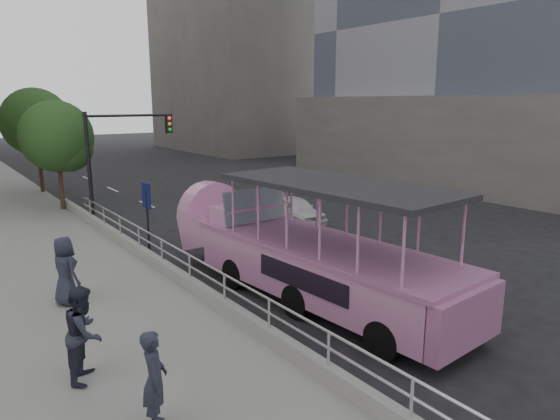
# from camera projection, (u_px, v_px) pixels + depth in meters

# --- Properties ---
(ground) EXTENTS (160.00, 160.00, 0.00)m
(ground) POSITION_uv_depth(u_px,v_px,m) (318.00, 297.00, 14.70)
(ground) COLOR black
(sidewalk) EXTENTS (5.50, 80.00, 0.30)m
(sidewalk) POSITION_uv_depth(u_px,v_px,m) (37.00, 246.00, 19.28)
(sidewalk) COLOR gray
(sidewalk) RESTS_ON ground
(kerb_wall) EXTENTS (0.24, 30.00, 0.36)m
(kerb_wall) POSITION_uv_depth(u_px,v_px,m) (191.00, 284.00, 14.39)
(kerb_wall) COLOR #ABABA6
(kerb_wall) RESTS_ON sidewalk
(guardrail) EXTENTS (0.07, 22.00, 0.71)m
(guardrail) POSITION_uv_depth(u_px,v_px,m) (190.00, 262.00, 14.25)
(guardrail) COLOR silver
(guardrail) RESTS_ON kerb_wall
(duck_boat) EXTENTS (3.32, 10.82, 3.54)m
(duck_boat) POSITION_uv_depth(u_px,v_px,m) (298.00, 252.00, 14.63)
(duck_boat) COLOR black
(duck_boat) RESTS_ON ground
(car) EXTENTS (1.67, 3.73, 1.25)m
(car) POSITION_uv_depth(u_px,v_px,m) (295.00, 210.00, 23.61)
(car) COLOR silver
(car) RESTS_ON ground
(pedestrian_near) EXTENTS (0.62, 0.74, 1.72)m
(pedestrian_near) POSITION_uv_depth(u_px,v_px,m) (155.00, 380.00, 8.18)
(pedestrian_near) COLOR #292E3D
(pedestrian_near) RESTS_ON sidewalk
(pedestrian_mid) EXTENTS (1.09, 1.16, 1.90)m
(pedestrian_mid) POSITION_uv_depth(u_px,v_px,m) (84.00, 333.00, 9.63)
(pedestrian_mid) COLOR #292E3D
(pedestrian_mid) RESTS_ON sidewalk
(pedestrian_far) EXTENTS (0.84, 1.05, 1.87)m
(pedestrian_far) POSITION_uv_depth(u_px,v_px,m) (65.00, 271.00, 13.21)
(pedestrian_far) COLOR #292E3D
(pedestrian_far) RESTS_ON sidewalk
(parking_sign) EXTENTS (0.10, 0.63, 2.80)m
(parking_sign) POSITION_uv_depth(u_px,v_px,m) (147.00, 212.00, 17.88)
(parking_sign) COLOR black
(parking_sign) RESTS_ON ground
(traffic_signal) EXTENTS (4.20, 0.32, 5.20)m
(traffic_signal) POSITION_uv_depth(u_px,v_px,m) (115.00, 149.00, 22.86)
(traffic_signal) COLOR black
(traffic_signal) RESTS_ON ground
(street_tree_near) EXTENTS (3.52, 3.52, 5.72)m
(street_tree_near) POSITION_uv_depth(u_px,v_px,m) (59.00, 139.00, 24.59)
(street_tree_near) COLOR #3C291B
(street_tree_near) RESTS_ON ground
(street_tree_far) EXTENTS (3.97, 3.97, 6.45)m
(street_tree_far) POSITION_uv_depth(u_px,v_px,m) (38.00, 125.00, 29.35)
(street_tree_far) COLOR #3C291B
(street_tree_far) RESTS_ON ground
(tower_podium) EXTENTS (26.00, 26.00, 6.00)m
(tower_podium) POSITION_uv_depth(u_px,v_px,m) (528.00, 136.00, 39.18)
(tower_podium) COLOR gray
(tower_podium) RESTS_ON ground
(midrise_stone_a) EXTENTS (20.00, 20.00, 32.00)m
(midrise_stone_a) POSITION_uv_depth(u_px,v_px,m) (259.00, 13.00, 59.44)
(midrise_stone_a) COLOR gray
(midrise_stone_a) RESTS_ON ground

